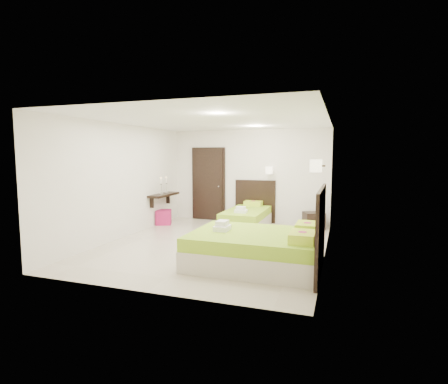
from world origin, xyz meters
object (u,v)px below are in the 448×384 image
(bed_single, at_px, (247,217))
(ottoman, at_px, (164,217))
(bed_double, at_px, (260,247))
(nightstand, at_px, (314,221))

(bed_single, distance_m, ottoman, 2.32)
(bed_double, distance_m, nightstand, 3.48)
(bed_single, xyz_separation_m, nightstand, (1.65, 0.46, -0.07))
(nightstand, height_order, ottoman, nightstand)
(nightstand, relative_size, ottoman, 1.22)
(bed_double, bearing_deg, bed_single, 109.09)
(ottoman, bearing_deg, bed_single, 6.55)
(bed_single, height_order, ottoman, bed_single)
(bed_single, bearing_deg, nightstand, 15.53)
(bed_double, height_order, ottoman, bed_double)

